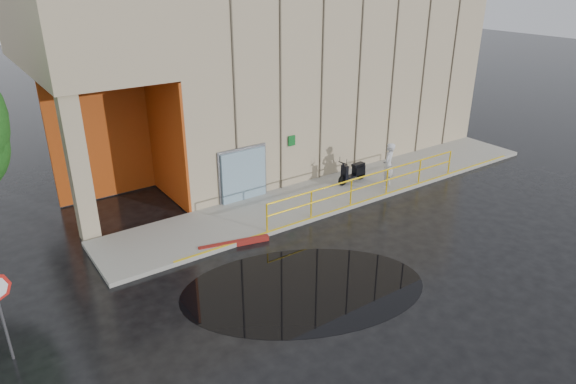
% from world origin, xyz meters
% --- Properties ---
extents(ground, '(120.00, 120.00, 0.00)m').
position_xyz_m(ground, '(0.00, 0.00, 0.00)').
color(ground, black).
rests_on(ground, ground).
extents(sidewalk, '(20.00, 3.00, 0.15)m').
position_xyz_m(sidewalk, '(4.00, 4.50, 0.07)').
color(sidewalk, gray).
rests_on(sidewalk, ground).
extents(building, '(20.00, 10.17, 8.00)m').
position_xyz_m(building, '(5.10, 10.98, 4.21)').
color(building, tan).
rests_on(building, ground).
extents(guardrail, '(9.56, 0.06, 1.03)m').
position_xyz_m(guardrail, '(4.25, 3.15, 0.68)').
color(guardrail, yellow).
rests_on(guardrail, sidewalk).
extents(person, '(0.82, 0.73, 1.88)m').
position_xyz_m(person, '(5.66, 3.59, 1.09)').
color(person, silver).
rests_on(person, sidewalk).
extents(scooter, '(1.59, 0.64, 1.21)m').
position_xyz_m(scooter, '(4.84, 4.79, 0.85)').
color(scooter, black).
rests_on(scooter, sidewalk).
extents(red_curb, '(2.38, 0.71, 0.18)m').
position_xyz_m(red_curb, '(-1.83, 3.10, 0.09)').
color(red_curb, maroon).
rests_on(red_curb, ground).
extents(puddle, '(8.26, 6.83, 0.01)m').
position_xyz_m(puddle, '(-1.38, -0.19, 0.00)').
color(puddle, black).
rests_on(puddle, ground).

